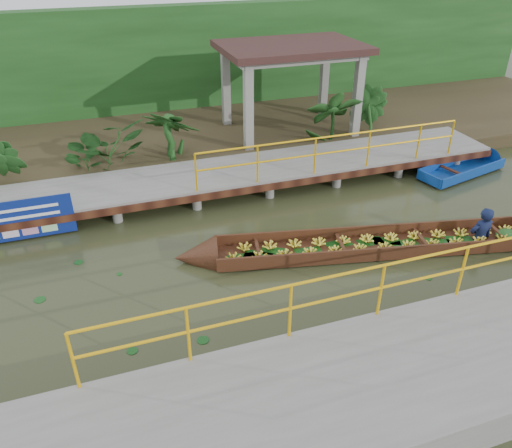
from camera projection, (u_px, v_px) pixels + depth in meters
name	position (u px, v px, depth m)	size (l,w,h in m)	color
ground	(269.00, 257.00, 10.98)	(80.00, 80.00, 0.00)	#2D3018
land_strip	(193.00, 134.00, 16.98)	(30.00, 8.00, 0.45)	#302618
far_dock	(227.00, 175.00, 13.54)	(16.00, 2.06, 1.66)	slate
near_dock	(424.00, 375.00, 7.69)	(18.00, 2.40, 1.73)	slate
pavilion	(291.00, 57.00, 15.52)	(4.40, 3.00, 3.00)	slate
foliage_backdrop	(175.00, 64.00, 18.11)	(30.00, 0.80, 4.00)	#163A12
vendor_boat	(396.00, 240.00, 11.19)	(9.23, 2.78, 2.01)	#361B0E
moored_blue_boat	(478.00, 164.00, 14.99)	(3.38, 1.57, 0.78)	navy
blue_banner	(0.00, 223.00, 11.17)	(3.18, 0.04, 0.99)	navy
tropical_plants	(163.00, 133.00, 14.33)	(14.15, 1.15, 1.44)	#163A12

